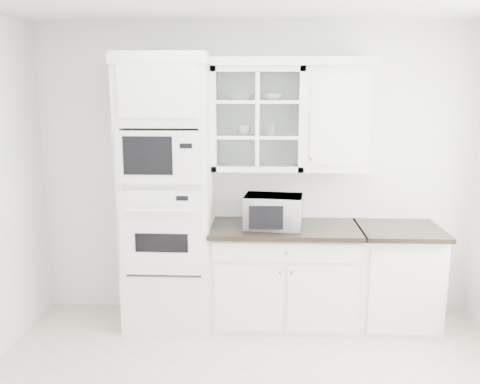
{
  "coord_description": "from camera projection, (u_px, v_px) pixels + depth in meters",
  "views": [
    {
      "loc": [
        0.09,
        -2.92,
        2.1
      ],
      "look_at": [
        -0.1,
        1.05,
        1.3
      ],
      "focal_mm": 38.0,
      "sensor_mm": 36.0,
      "label": 1
    }
  ],
  "objects": [
    {
      "name": "room_shell",
      "position": [
        251.0,
        139.0,
        3.34
      ],
      "size": [
        4.0,
        3.5,
        2.7
      ],
      "color": "white",
      "rests_on": "ground"
    },
    {
      "name": "oven_column",
      "position": [
        168.0,
        194.0,
        4.46
      ],
      "size": [
        0.76,
        0.68,
        2.4
      ],
      "color": "white",
      "rests_on": "ground"
    },
    {
      "name": "extra_base_cabinet",
      "position": [
        396.0,
        276.0,
        4.54
      ],
      "size": [
        0.72,
        0.67,
        0.92
      ],
      "color": "white",
      "rests_on": "ground"
    },
    {
      "name": "countertop_microwave",
      "position": [
        273.0,
        211.0,
        4.42
      ],
      "size": [
        0.53,
        0.46,
        0.29
      ],
      "primitive_type": "imported",
      "rotation": [
        0.0,
        0.0,
        3.03
      ],
      "color": "white",
      "rests_on": "base_cabinet_run"
    },
    {
      "name": "upper_cabinet_solid",
      "position": [
        335.0,
        119.0,
        4.43
      ],
      "size": [
        0.55,
        0.33,
        0.9
      ],
      "primitive_type": "cube",
      "color": "white",
      "rests_on": "room_shell"
    },
    {
      "name": "cup_a",
      "position": [
        244.0,
        130.0,
        4.47
      ],
      "size": [
        0.13,
        0.13,
        0.09
      ],
      "primitive_type": "imported",
      "rotation": [
        0.0,
        0.0,
        -0.13
      ],
      "color": "white",
      "rests_on": "upper_cabinet_glass"
    },
    {
      "name": "base_cabinet_run",
      "position": [
        284.0,
        274.0,
        4.59
      ],
      "size": [
        1.32,
        0.67,
        0.92
      ],
      "color": "white",
      "rests_on": "ground"
    },
    {
      "name": "bowl_b",
      "position": [
        272.0,
        97.0,
        4.41
      ],
      "size": [
        0.23,
        0.23,
        0.06
      ],
      "primitive_type": "imported",
      "rotation": [
        0.0,
        0.0,
        0.29
      ],
      "color": "white",
      "rests_on": "upper_cabinet_glass"
    },
    {
      "name": "upper_cabinet_glass",
      "position": [
        258.0,
        119.0,
        4.46
      ],
      "size": [
        0.8,
        0.33,
        0.9
      ],
      "color": "white",
      "rests_on": "room_shell"
    },
    {
      "name": "bowl_a",
      "position": [
        242.0,
        97.0,
        4.44
      ],
      "size": [
        0.27,
        0.27,
        0.06
      ],
      "primitive_type": "imported",
      "rotation": [
        0.0,
        0.0,
        -0.23
      ],
      "color": "white",
      "rests_on": "upper_cabinet_glass"
    },
    {
      "name": "cup_b",
      "position": [
        271.0,
        129.0,
        4.48
      ],
      "size": [
        0.13,
        0.13,
        0.09
      ],
      "primitive_type": "imported",
      "rotation": [
        0.0,
        0.0,
        0.29
      ],
      "color": "white",
      "rests_on": "upper_cabinet_glass"
    },
    {
      "name": "crown_molding",
      "position": [
        246.0,
        62.0,
        4.34
      ],
      "size": [
        2.14,
        0.38,
        0.07
      ],
      "primitive_type": "cube",
      "color": "white",
      "rests_on": "room_shell"
    }
  ]
}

